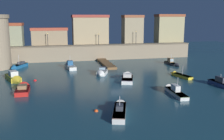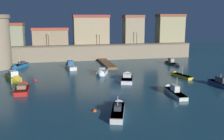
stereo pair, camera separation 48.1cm
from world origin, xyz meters
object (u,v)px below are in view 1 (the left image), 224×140
at_px(moored_boat_7, 127,78).
at_px(mooring_buoy_1, 96,111).
at_px(moored_boat_3, 120,109).
at_px(moored_boat_1, 23,89).
at_px(moored_boat_5, 224,84).
at_px(moored_boat_10, 14,78).
at_px(quay_lamp_0, 48,37).
at_px(quay_lamp_1, 99,37).
at_px(moored_boat_6, 18,66).
at_px(mooring_buoy_0, 35,81).
at_px(moored_boat_4, 173,90).
at_px(quay_lamp_2, 136,35).
at_px(moored_boat_2, 173,63).
at_px(moored_boat_9, 69,66).
at_px(moored_boat_8, 102,73).
at_px(moored_boat_0, 179,75).

xyz_separation_m(moored_boat_7, mooring_buoy_1, (-8.23, -14.45, -0.43)).
distance_m(moored_boat_3, moored_boat_7, 16.39).
distance_m(moored_boat_1, moored_boat_7, 17.94).
relative_size(moored_boat_5, moored_boat_10, 0.99).
height_order(quay_lamp_0, quay_lamp_1, quay_lamp_0).
height_order(moored_boat_6, mooring_buoy_0, moored_boat_6).
bearing_deg(moored_boat_3, moored_boat_4, -41.70).
relative_size(quay_lamp_1, moored_boat_3, 0.43).
xyz_separation_m(moored_boat_5, mooring_buoy_1, (-21.84, -6.00, -0.48)).
height_order(moored_boat_1, moored_boat_5, moored_boat_5).
bearing_deg(moored_boat_3, quay_lamp_1, 10.70).
height_order(quay_lamp_2, moored_boat_4, quay_lamp_2).
bearing_deg(quay_lamp_0, mooring_buoy_1, -81.40).
bearing_deg(moored_boat_4, moored_boat_6, 47.03).
distance_m(moored_boat_10, mooring_buoy_0, 3.67).
bearing_deg(moored_boat_4, mooring_buoy_1, 114.58).
bearing_deg(quay_lamp_2, quay_lamp_1, 180.00).
xyz_separation_m(moored_boat_3, mooring_buoy_0, (-10.71, 18.46, -0.41)).
xyz_separation_m(quay_lamp_0, mooring_buoy_1, (5.81, -38.38, -6.22)).
bearing_deg(quay_lamp_2, moored_boat_2, -66.42).
bearing_deg(moored_boat_9, moored_boat_7, -154.18).
xyz_separation_m(moored_boat_2, moored_boat_8, (-18.62, -6.92, 0.06)).
bearing_deg(moored_boat_3, moored_boat_10, 54.12).
relative_size(moored_boat_6, moored_boat_9, 0.93).
bearing_deg(moored_boat_4, mooring_buoy_0, 61.70).
height_order(quay_lamp_2, moored_boat_3, quay_lamp_2).
bearing_deg(moored_boat_6, mooring_buoy_1, 46.29).
distance_m(quay_lamp_2, moored_boat_8, 23.96).
distance_m(quay_lamp_0, mooring_buoy_0, 21.92).
bearing_deg(quay_lamp_1, moored_boat_2, -37.64).
xyz_separation_m(quay_lamp_2, moored_boat_1, (-27.11, -27.45, -5.90)).
bearing_deg(moored_boat_4, moored_boat_10, 64.38).
relative_size(moored_boat_5, mooring_buoy_1, 12.82).
xyz_separation_m(quay_lamp_1, moored_boat_3, (-4.63, -39.36, -5.64)).
bearing_deg(moored_boat_0, mooring_buoy_1, 117.12).
distance_m(moored_boat_4, mooring_buoy_1, 13.44).
xyz_separation_m(quay_lamp_1, moored_boat_10, (-18.90, -20.22, -5.47)).
bearing_deg(quay_lamp_2, moored_boat_1, -134.64).
bearing_deg(moored_boat_4, moored_boat_3, 124.12).
relative_size(moored_boat_0, mooring_buoy_1, 12.24).
relative_size(quay_lamp_2, moored_boat_1, 0.65).
bearing_deg(moored_boat_6, quay_lamp_0, 163.55).
xyz_separation_m(moored_boat_7, moored_boat_8, (-3.82, 4.91, 0.05)).
bearing_deg(quay_lamp_2, mooring_buoy_1, -114.81).
bearing_deg(moored_boat_7, quay_lamp_1, 19.92).
xyz_separation_m(quay_lamp_2, moored_boat_7, (-9.52, -23.93, -5.91)).
bearing_deg(moored_boat_9, moored_boat_8, -156.22).
distance_m(moored_boat_0, moored_boat_9, 23.90).
xyz_separation_m(quay_lamp_0, mooring_buoy_0, (-2.20, -20.90, -6.22)).
distance_m(moored_boat_5, moored_boat_7, 16.02).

